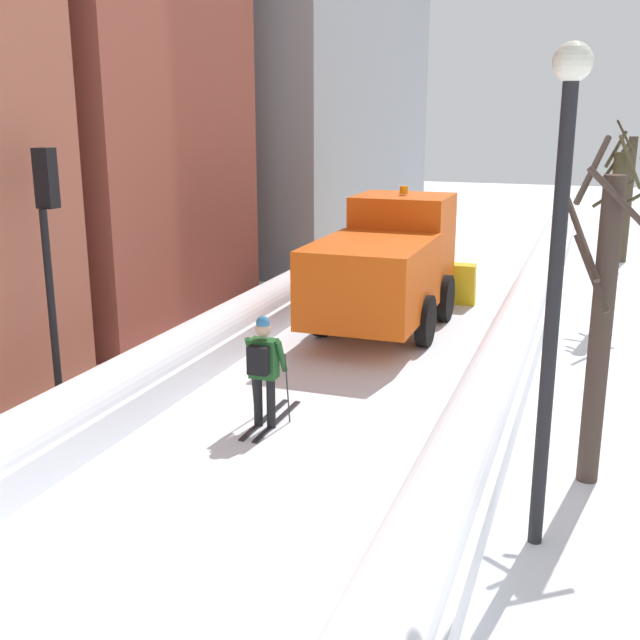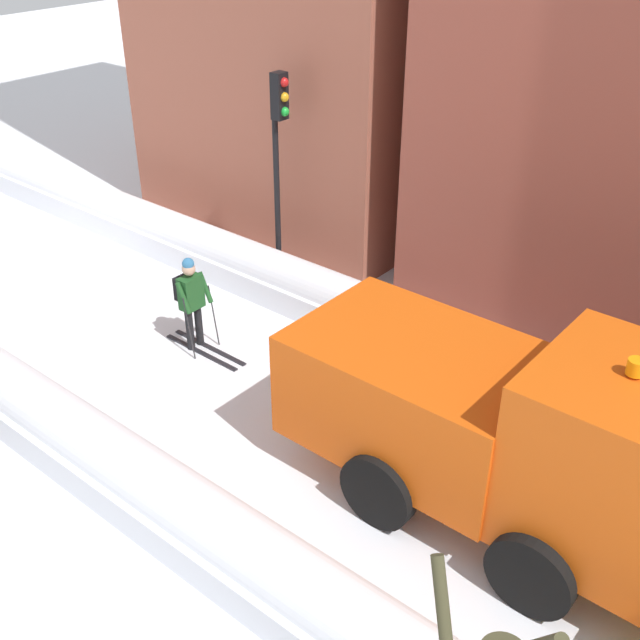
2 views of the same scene
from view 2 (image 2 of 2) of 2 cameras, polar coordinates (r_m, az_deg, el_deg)
ground_plane at (r=11.66m, az=5.51°, el=-10.92°), size 80.00×80.00×0.00m
snowbank_left at (r=13.39m, az=12.52°, el=-3.18°), size 1.10×36.00×0.98m
snowbank_right at (r=9.81m, az=-4.28°, el=-17.62°), size 1.10×36.00×0.97m
plow_truck at (r=10.27m, az=13.44°, el=-7.75°), size 3.20×5.98×3.12m
skier at (r=13.98m, az=-9.49°, el=1.56°), size 0.62×1.80×1.81m
traffic_light_pole at (r=15.72m, az=-3.04°, el=13.30°), size 0.28×0.42×4.30m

